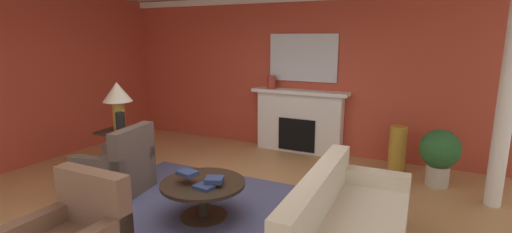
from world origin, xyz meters
TOP-DOWN VIEW (x-y plane):
  - ground_plane at (0.00, 0.00)m, footprint 9.47×9.47m
  - wall_fireplace at (0.00, 2.94)m, footprint 7.88×0.12m
  - wall_window at (-3.70, 0.30)m, footprint 0.12×6.37m
  - area_rug at (0.03, -0.26)m, footprint 3.52×2.75m
  - fireplace at (0.15, 2.73)m, footprint 1.80×0.35m
  - mantel_mirror at (0.15, 2.85)m, footprint 1.29×0.04m
  - armchair_near_window at (-1.45, -0.17)m, footprint 0.91×0.91m
  - coffee_table at (0.03, -0.26)m, footprint 1.00×1.00m
  - side_table at (-1.98, 0.43)m, footprint 0.56×0.56m
  - table_lamp at (-1.98, 0.43)m, footprint 0.44×0.44m
  - vase_tall_corner at (1.92, 2.43)m, footprint 0.27×0.27m
  - vase_mantel_left at (-0.40, 2.68)m, footprint 0.16×0.16m
  - vase_on_side_table at (-1.83, 0.31)m, footprint 0.14×0.14m
  - book_red_cover at (0.15, -0.42)m, footprint 0.23×0.18m
  - book_art_folio at (0.21, -0.29)m, footprint 0.26×0.25m
  - book_small_novel at (-0.12, -0.36)m, footprint 0.25×0.21m
  - potted_plant at (2.52, 2.07)m, footprint 0.56×0.56m
  - column_white at (3.17, 1.66)m, footprint 0.20×0.20m

SIDE VIEW (x-z plane):
  - ground_plane at x=0.00m, z-range 0.00..0.00m
  - area_rug at x=0.03m, z-range 0.00..0.01m
  - armchair_near_window at x=-1.45m, z-range -0.17..0.78m
  - coffee_table at x=0.03m, z-range 0.11..0.56m
  - vase_tall_corner at x=1.92m, z-range 0.00..0.74m
  - side_table at x=-1.98m, z-range 0.05..0.75m
  - book_red_cover at x=0.15m, z-range 0.45..0.49m
  - potted_plant at x=2.52m, z-range 0.08..0.91m
  - book_art_folio at x=0.21m, z-range 0.49..0.55m
  - fireplace at x=0.15m, z-range -0.03..1.14m
  - book_small_novel at x=-0.12m, z-range 0.55..0.59m
  - vase_on_side_table at x=-1.83m, z-range 0.70..1.02m
  - table_lamp at x=-1.98m, z-range 0.85..1.60m
  - vase_mantel_left at x=-0.40m, z-range 1.17..1.41m
  - wall_fireplace at x=0.00m, z-range 0.00..2.88m
  - wall_window at x=-3.70m, z-range 0.00..2.88m
  - column_white at x=3.17m, z-range 0.00..2.88m
  - mantel_mirror at x=0.15m, z-range 1.32..2.18m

